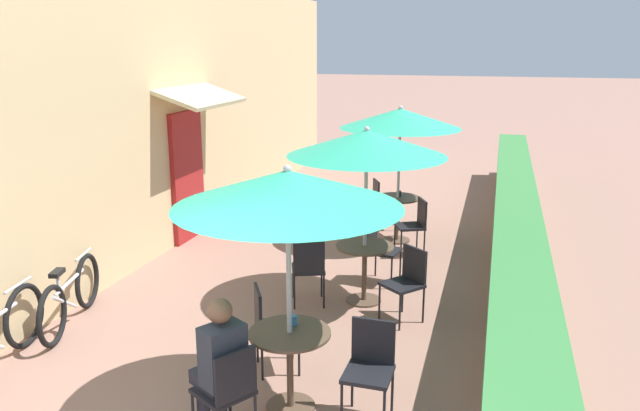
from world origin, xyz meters
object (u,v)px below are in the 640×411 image
at_px(cafe_chair_near_back, 270,322).
at_px(cafe_chair_mid_left, 309,266).
at_px(patio_table_near, 290,355).
at_px(patio_umbrella_near, 288,189).
at_px(cafe_chair_mid_back, 379,245).
at_px(patio_umbrella_far, 400,118).
at_px(coffee_cup_near, 293,320).
at_px(cafe_chair_near_right, 370,363).
at_px(patio_umbrella_mid, 367,143).
at_px(cafe_chair_near_left, 228,388).
at_px(cafe_chair_mid_right, 407,278).
at_px(cafe_chair_far_right, 415,222).
at_px(bicycle_second, 71,296).
at_px(patio_table_mid, 364,262).
at_px(cafe_chair_far_left, 382,200).
at_px(patio_table_far, 397,210).
at_px(coffee_cup_far, 399,194).
at_px(seated_patron_near_left, 220,363).

relative_size(cafe_chair_near_back, cafe_chair_mid_left, 1.00).
distance_m(patio_table_near, patio_umbrella_near, 1.49).
height_order(cafe_chair_near_back, cafe_chair_mid_back, same).
bearing_deg(patio_umbrella_far, coffee_cup_near, -91.56).
relative_size(cafe_chair_near_right, cafe_chair_near_back, 1.00).
distance_m(cafe_chair_near_back, patio_umbrella_mid, 2.49).
bearing_deg(cafe_chair_near_left, cafe_chair_mid_right, 10.92).
height_order(patio_umbrella_near, cafe_chair_far_right, patio_umbrella_near).
relative_size(patio_umbrella_near, cafe_chair_mid_right, 2.54).
distance_m(cafe_chair_near_right, bicycle_second, 3.76).
bearing_deg(patio_umbrella_far, patio_table_mid, -89.86).
height_order(patio_umbrella_near, cafe_chair_near_back, patio_umbrella_near).
height_order(patio_umbrella_near, cafe_chair_mid_left, patio_umbrella_near).
xyz_separation_m(patio_table_mid, cafe_chair_far_left, (-0.37, 3.17, 0.00)).
height_order(cafe_chair_near_left, cafe_chair_near_right, same).
bearing_deg(patio_umbrella_mid, patio_table_far, 90.14).
height_order(patio_umbrella_mid, cafe_chair_mid_right, patio_umbrella_mid).
relative_size(patio_umbrella_mid, bicycle_second, 1.35).
bearing_deg(patio_umbrella_near, cafe_chair_near_left, -114.84).
bearing_deg(cafe_chair_far_left, patio_umbrella_mid, -18.27).
bearing_deg(cafe_chair_mid_back, coffee_cup_far, -169.19).
distance_m(coffee_cup_near, bicycle_second, 3.07).
relative_size(cafe_chair_near_left, cafe_chair_near_back, 1.00).
relative_size(cafe_chair_mid_right, cafe_chair_far_right, 1.00).
height_order(patio_table_far, cafe_chair_far_left, cafe_chair_far_left).
bearing_deg(coffee_cup_near, patio_table_near, -84.32).
relative_size(cafe_chair_mid_right, patio_umbrella_far, 0.39).
distance_m(cafe_chair_far_right, bicycle_second, 4.96).
bearing_deg(patio_table_near, patio_umbrella_mid, 87.09).
xyz_separation_m(coffee_cup_near, patio_umbrella_far, (0.13, 4.93, 1.22)).
height_order(coffee_cup_near, cafe_chair_mid_left, cafe_chair_mid_left).
xyz_separation_m(cafe_chair_near_right, cafe_chair_mid_back, (-0.53, 3.14, 0.00)).
bearing_deg(cafe_chair_near_right, cafe_chair_near_back, -23.77).
bearing_deg(cafe_chair_far_right, cafe_chair_mid_back, 141.04).
bearing_deg(cafe_chair_mid_left, patio_table_near, -97.38).
height_order(cafe_chair_near_left, patio_table_mid, cafe_chair_near_left).
bearing_deg(patio_table_far, cafe_chair_mid_left, -102.19).
bearing_deg(patio_table_mid, seated_patron_near_left, -99.55).
xyz_separation_m(cafe_chair_near_back, patio_umbrella_mid, (0.53, 1.93, 1.49)).
xyz_separation_m(cafe_chair_mid_left, patio_table_far, (0.62, 2.89, -0.00)).
bearing_deg(cafe_chair_near_right, patio_table_mid, -75.68).
bearing_deg(patio_table_mid, patio_umbrella_near, -92.91).
height_order(patio_umbrella_far, cafe_chair_far_right, patio_umbrella_far).
bearing_deg(patio_table_far, cafe_chair_near_back, -96.68).
bearing_deg(patio_umbrella_mid, coffee_cup_near, -93.41).
bearing_deg(patio_table_far, coffee_cup_near, -91.56).
xyz_separation_m(coffee_cup_near, cafe_chair_mid_left, (-0.49, 2.05, -0.27)).
xyz_separation_m(patio_umbrella_near, coffee_cup_near, (-0.01, 0.14, -1.22)).
relative_size(cafe_chair_near_back, cafe_chair_far_right, 1.00).
bearing_deg(cafe_chair_near_left, cafe_chair_near_back, 36.23).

